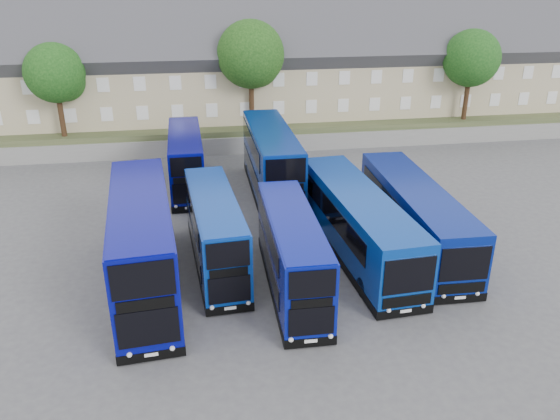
{
  "coord_description": "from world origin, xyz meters",
  "views": [
    {
      "loc": [
        -3.31,
        -22.11,
        14.6
      ],
      "look_at": [
        1.34,
        6.07,
        2.2
      ],
      "focal_mm": 35.0,
      "sensor_mm": 36.0,
      "label": 1
    }
  ],
  "objects_px": {
    "dd_front_left": "(143,245)",
    "tree_east": "(472,60)",
    "tree_mid": "(252,57)",
    "tree_far": "(494,46)",
    "tree_west": "(57,75)",
    "coach_east_a": "(357,224)",
    "dd_front_mid": "(215,233)"
  },
  "relations": [
    {
      "from": "tree_west",
      "to": "dd_front_mid",
      "type": "bearing_deg",
      "value": -61.4
    },
    {
      "from": "tree_mid",
      "to": "tree_far",
      "type": "distance_m",
      "value": 26.8
    },
    {
      "from": "dd_front_left",
      "to": "tree_mid",
      "type": "distance_m",
      "value": 25.2
    },
    {
      "from": "tree_far",
      "to": "tree_east",
      "type": "bearing_deg",
      "value": -130.6
    },
    {
      "from": "tree_far",
      "to": "dd_front_mid",
      "type": "bearing_deg",
      "value": -137.66
    },
    {
      "from": "tree_west",
      "to": "coach_east_a",
      "type": "bearing_deg",
      "value": -47.11
    },
    {
      "from": "dd_front_left",
      "to": "dd_front_mid",
      "type": "xyz_separation_m",
      "value": [
        3.59,
        1.75,
        -0.44
      ]
    },
    {
      "from": "tree_mid",
      "to": "tree_far",
      "type": "xyz_separation_m",
      "value": [
        26.0,
        6.5,
        -0.34
      ]
    },
    {
      "from": "tree_mid",
      "to": "tree_far",
      "type": "bearing_deg",
      "value": 14.04
    },
    {
      "from": "tree_mid",
      "to": "tree_east",
      "type": "xyz_separation_m",
      "value": [
        20.0,
        -0.5,
        -0.68
      ]
    },
    {
      "from": "dd_front_left",
      "to": "dd_front_mid",
      "type": "bearing_deg",
      "value": 21.07
    },
    {
      "from": "tree_east",
      "to": "tree_far",
      "type": "distance_m",
      "value": 9.23
    },
    {
      "from": "tree_far",
      "to": "coach_east_a",
      "type": "bearing_deg",
      "value": -129.33
    },
    {
      "from": "dd_front_left",
      "to": "coach_east_a",
      "type": "xyz_separation_m",
      "value": [
        11.47,
        1.9,
        -0.59
      ]
    },
    {
      "from": "tree_west",
      "to": "tree_east",
      "type": "relative_size",
      "value": 0.94
    },
    {
      "from": "tree_west",
      "to": "tree_mid",
      "type": "height_order",
      "value": "tree_mid"
    },
    {
      "from": "dd_front_mid",
      "to": "tree_mid",
      "type": "distance_m",
      "value": 22.73
    },
    {
      "from": "dd_front_mid",
      "to": "tree_mid",
      "type": "xyz_separation_m",
      "value": [
        4.61,
        21.39,
        6.13
      ]
    },
    {
      "from": "tree_west",
      "to": "tree_east",
      "type": "bearing_deg",
      "value": 0.0
    },
    {
      "from": "dd_front_left",
      "to": "tree_east",
      "type": "distance_m",
      "value": 36.51
    },
    {
      "from": "tree_mid",
      "to": "tree_far",
      "type": "relative_size",
      "value": 1.06
    },
    {
      "from": "coach_east_a",
      "to": "tree_far",
      "type": "xyz_separation_m",
      "value": [
        22.73,
        27.74,
        5.94
      ]
    },
    {
      "from": "coach_east_a",
      "to": "tree_mid",
      "type": "relative_size",
      "value": 1.47
    },
    {
      "from": "dd_front_left",
      "to": "coach_east_a",
      "type": "distance_m",
      "value": 11.64
    },
    {
      "from": "coach_east_a",
      "to": "tree_far",
      "type": "height_order",
      "value": "tree_far"
    },
    {
      "from": "dd_front_mid",
      "to": "tree_far",
      "type": "relative_size",
      "value": 1.16
    },
    {
      "from": "coach_east_a",
      "to": "tree_mid",
      "type": "distance_m",
      "value": 22.39
    },
    {
      "from": "coach_east_a",
      "to": "tree_far",
      "type": "relative_size",
      "value": 1.55
    },
    {
      "from": "dd_front_mid",
      "to": "tree_far",
      "type": "bearing_deg",
      "value": 38.25
    },
    {
      "from": "coach_east_a",
      "to": "dd_front_left",
      "type": "bearing_deg",
      "value": -174.08
    },
    {
      "from": "dd_front_mid",
      "to": "dd_front_left",
      "type": "bearing_deg",
      "value": -158.17
    },
    {
      "from": "tree_east",
      "to": "tree_far",
      "type": "height_order",
      "value": "tree_far"
    }
  ]
}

